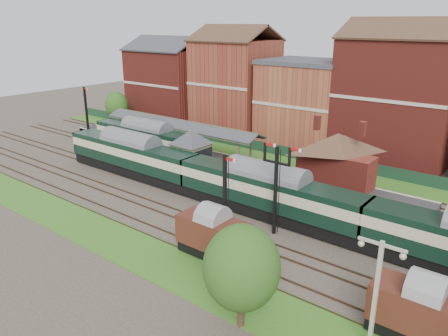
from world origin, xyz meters
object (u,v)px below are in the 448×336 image
Objects in this scene: signal_box at (191,154)px; dmu_train at (267,191)px; goods_van_a at (213,235)px; platform_railcar at (147,139)px; semaphore_bracket at (276,185)px.

dmu_train is at bearing -14.53° from signal_box.
dmu_train is 10.06× the size of goods_van_a.
signal_box is 0.32× the size of platform_railcar.
dmu_train is at bearing 95.42° from goods_van_a.
platform_railcar is 3.21× the size of goods_van_a.
dmu_train is 9.06m from goods_van_a.
semaphore_bracket is 0.14× the size of dmu_train.
signal_box is 1.04× the size of goods_van_a.
semaphore_bracket is at bearing -20.92° from signal_box.
semaphore_bracket is 1.42× the size of goods_van_a.
dmu_train is (-2.50, 2.50, -2.03)m from semaphore_bracket.
signal_box is at bearing -16.31° from platform_railcar.
dmu_train is at bearing 135.02° from semaphore_bracket.
platform_railcar reaches higher than goods_van_a.
semaphore_bracket is at bearing 75.77° from goods_van_a.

